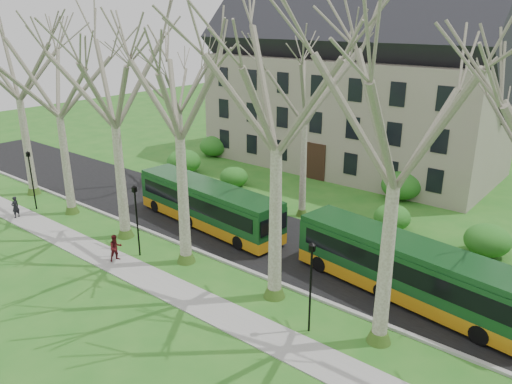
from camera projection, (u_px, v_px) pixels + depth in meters
ground at (226, 280)px, 26.90m from camera, size 120.00×120.00×0.00m
sidewalk at (192, 299)px, 25.06m from camera, size 70.00×2.00×0.06m
road at (285, 245)px, 30.92m from camera, size 80.00×8.00×0.06m
curb at (244, 269)px, 27.98m from camera, size 80.00×0.25×0.14m
building at (353, 79)px, 45.34m from camera, size 26.50×12.20×16.00m
tree_row_verge at (227, 154)px, 24.78m from camera, size 49.00×7.00×14.00m
tree_row_far at (319, 133)px, 33.74m from camera, size 33.00×7.00×12.00m
lamp_row at (211, 243)px, 25.31m from camera, size 36.22×0.22×4.30m
hedges at (301, 182)px, 39.59m from camera, size 30.60×8.60×2.00m
bus_lead at (208, 204)px, 33.37m from camera, size 12.12×3.65×2.98m
bus_follow at (408, 269)px, 24.79m from camera, size 12.43×4.17×3.05m
pedestrian_a at (15, 207)px, 34.89m from camera, size 0.49×0.64×1.56m
pedestrian_b at (116, 248)px, 28.72m from camera, size 0.74×0.88×1.60m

